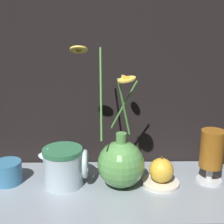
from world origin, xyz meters
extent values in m
plane|color=black|center=(0.00, 0.00, 0.00)|extent=(6.00, 6.00, 0.00)
cube|color=gray|center=(0.00, 0.00, 0.01)|extent=(0.72, 0.31, 0.01)
sphere|color=#59994C|center=(0.04, 0.01, 0.07)|extent=(0.12, 0.12, 0.12)
cylinder|color=#59994C|center=(0.04, 0.01, 0.14)|extent=(0.03, 0.03, 0.04)
cylinder|color=#4C8E3D|center=(0.04, 0.00, 0.23)|extent=(0.04, 0.02, 0.15)
cylinder|color=#EAC64C|center=(0.05, -0.02, 0.30)|extent=(0.05, 0.05, 0.01)
sphere|color=gold|center=(0.05, -0.02, 0.30)|extent=(0.02, 0.02, 0.02)
cylinder|color=#4C8E3D|center=(-0.01, 0.01, 0.26)|extent=(0.01, 0.11, 0.21)
cylinder|color=#EAC64C|center=(-0.06, 0.01, 0.37)|extent=(0.04, 0.04, 0.02)
sphere|color=gold|center=(-0.06, 0.01, 0.37)|extent=(0.01, 0.01, 0.01)
cylinder|color=#4C8E3D|center=(0.05, 0.04, 0.22)|extent=(0.07, 0.02, 0.13)
cylinder|color=#EAC64C|center=(0.05, 0.08, 0.29)|extent=(0.03, 0.03, 0.02)
sphere|color=gold|center=(0.05, 0.08, 0.29)|extent=(0.01, 0.01, 0.01)
cylinder|color=teal|center=(-0.27, 0.03, 0.04)|extent=(0.07, 0.07, 0.06)
cylinder|color=silver|center=(-0.11, 0.02, 0.06)|extent=(0.10, 0.10, 0.10)
cylinder|color=#33724C|center=(-0.11, 0.02, 0.11)|extent=(0.10, 0.10, 0.01)
torus|color=silver|center=(-0.06, 0.02, 0.07)|extent=(0.01, 0.08, 0.08)
cone|color=silver|center=(-0.16, 0.02, 0.11)|extent=(0.04, 0.03, 0.04)
cylinder|color=silver|center=(0.28, 0.03, 0.01)|extent=(0.07, 0.07, 0.01)
cylinder|color=silver|center=(0.28, 0.03, 0.04)|extent=(0.02, 0.02, 0.04)
cylinder|color=#935619|center=(0.28, 0.03, 0.11)|extent=(0.06, 0.06, 0.10)
cylinder|color=silver|center=(0.14, 0.01, 0.02)|extent=(0.10, 0.10, 0.01)
sphere|color=gold|center=(0.14, 0.01, 0.05)|extent=(0.07, 0.07, 0.07)
cylinder|color=#4C3819|center=(0.14, 0.01, 0.09)|extent=(0.00, 0.00, 0.01)
camera|label=1|loc=(0.00, -0.73, 0.44)|focal=50.00mm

